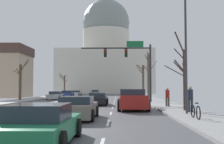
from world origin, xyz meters
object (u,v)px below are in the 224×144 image
(sedan_near_02, at_px, (77,108))
(pickup_truck_near_01, at_px, (133,100))
(signal_gantry, at_px, (131,58))
(bicycle_parked, at_px, (195,112))
(sedan_oncoming_00, at_px, (55,96))
(sedan_oncoming_03, at_px, (95,92))
(pedestrian_01, at_px, (190,98))
(sedan_near_00, at_px, (98,99))
(sedan_oncoming_01, at_px, (67,94))
(street_lamp_right, at_px, (182,39))
(sedan_near_03, at_px, (40,126))
(sedan_oncoming_02, at_px, (76,93))
(pedestrian_00, at_px, (167,96))

(sedan_near_02, bearing_deg, pickup_truck_near_01, 63.08)
(signal_gantry, height_order, bicycle_parked, signal_gantry)
(pickup_truck_near_01, xyz_separation_m, sedan_oncoming_00, (-10.19, 18.26, -0.15))
(sedan_oncoming_03, xyz_separation_m, pedestrian_01, (10.27, -49.30, 0.52))
(sedan_oncoming_03, bearing_deg, sedan_near_00, -84.89)
(sedan_oncoming_01, height_order, bicycle_parked, sedan_oncoming_01)
(sedan_near_02, relative_size, pedestrian_01, 2.61)
(street_lamp_right, bearing_deg, sedan_oncoming_03, 100.76)
(pickup_truck_near_01, height_order, sedan_near_02, pickup_truck_near_01)
(sedan_near_03, relative_size, sedan_oncoming_02, 0.96)
(sedan_oncoming_00, bearing_deg, sedan_near_00, -60.27)
(sedan_near_03, relative_size, sedan_oncoming_01, 1.07)
(pickup_truck_near_01, distance_m, sedan_near_03, 14.08)
(sedan_near_02, xyz_separation_m, bicycle_parked, (6.24, -0.80, -0.11))
(sedan_near_02, xyz_separation_m, sedan_oncoming_02, (-6.71, 43.58, -0.06))
(sedan_near_03, xyz_separation_m, pedestrian_00, (6.52, 15.49, 0.45))
(sedan_near_00, xyz_separation_m, pickup_truck_near_01, (3.16, -5.95, 0.15))
(sedan_near_03, relative_size, pedestrian_01, 2.69)
(pedestrian_01, bearing_deg, bicycle_parked, -100.50)
(street_lamp_right, bearing_deg, sedan_near_00, 119.50)
(pedestrian_01, bearing_deg, sedan_oncoming_03, 101.76)
(signal_gantry, bearing_deg, sedan_oncoming_03, 100.95)
(sedan_near_02, height_order, pedestrian_01, pedestrian_01)
(pedestrian_00, relative_size, bicycle_parked, 0.90)
(pickup_truck_near_01, xyz_separation_m, pedestrian_01, (3.56, -3.72, 0.36))
(signal_gantry, xyz_separation_m, pedestrian_01, (3.28, -13.19, -3.92))
(sedan_near_03, height_order, bicycle_parked, sedan_near_03)
(sedan_near_00, relative_size, sedan_oncoming_00, 0.97)
(pickup_truck_near_01, bearing_deg, sedan_near_02, -116.92)
(sedan_near_00, xyz_separation_m, pedestrian_01, (6.72, -9.67, 0.50))
(sedan_near_00, bearing_deg, sedan_oncoming_03, 95.11)
(sedan_near_00, xyz_separation_m, sedan_near_02, (-0.20, -12.56, 0.02))
(signal_gantry, distance_m, bicycle_parked, 17.67)
(pickup_truck_near_01, height_order, sedan_oncoming_02, pickup_truck_near_01)
(sedan_near_02, relative_size, sedan_oncoming_01, 1.03)
(sedan_near_03, bearing_deg, pedestrian_00, 67.16)
(street_lamp_right, bearing_deg, pickup_truck_near_01, 121.39)
(sedan_near_00, xyz_separation_m, bicycle_parked, (6.04, -13.36, -0.08))
(sedan_near_02, height_order, sedan_oncoming_02, sedan_near_02)
(bicycle_parked, bearing_deg, pedestrian_00, 88.96)
(street_lamp_right, xyz_separation_m, sedan_oncoming_01, (-13.15, 32.98, -4.20))
(sedan_oncoming_01, bearing_deg, sedan_oncoming_02, 88.45)
(pickup_truck_near_01, bearing_deg, sedan_oncoming_00, 119.16)
(sedan_oncoming_01, bearing_deg, sedan_oncoming_00, -89.36)
(sedan_near_03, xyz_separation_m, sedan_oncoming_02, (-6.59, 50.61, -0.03))
(sedan_oncoming_01, distance_m, pedestrian_01, 34.91)
(signal_gantry, xyz_separation_m, bicycle_parked, (2.59, -16.89, -4.51))
(sedan_near_02, relative_size, sedan_oncoming_00, 0.97)
(sedan_near_02, height_order, pedestrian_00, pedestrian_00)
(pedestrian_00, relative_size, pedestrian_01, 0.95)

